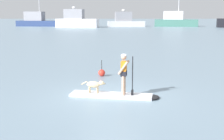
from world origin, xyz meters
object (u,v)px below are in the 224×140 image
object	(u,v)px
moored_boat_outer	(77,21)
moored_boat_port	(126,21)
dog	(95,85)
marker_buoy	(103,73)
person_paddler	(125,71)
moored_boat_far_port	(38,21)
paddleboard	(118,95)
moored_boat_starboard	(176,21)

from	to	relation	value
moored_boat_outer	moored_boat_port	distance (m)	12.87
dog	marker_buoy	size ratio (longest dim) A/B	1.17
person_paddler	marker_buoy	size ratio (longest dim) A/B	1.89
moored_boat_outer	marker_buoy	xyz separation A→B (m)	(8.16, -60.27, -1.48)
moored_boat_far_port	moored_boat_outer	xyz separation A→B (m)	(11.57, -7.47, 0.22)
paddleboard	person_paddler	bearing A→B (deg)	-10.54
paddleboard	dog	xyz separation A→B (m)	(-0.90, 0.17, 0.40)
moored_boat_port	marker_buoy	xyz separation A→B (m)	(-3.96, -64.58, -1.25)
moored_boat_port	moored_boat_starboard	world-z (taller)	moored_boat_starboard
moored_boat_far_port	moored_boat_port	world-z (taller)	moored_boat_far_port
moored_boat_far_port	moored_boat_outer	world-z (taller)	moored_boat_far_port
moored_boat_far_port	paddleboard	bearing A→B (deg)	-74.10
paddleboard	moored_boat_starboard	xyz separation A→B (m)	(16.43, 69.74, 1.46)
moored_boat_far_port	moored_boat_port	size ratio (longest dim) A/B	1.20
dog	marker_buoy	distance (m)	3.99
dog	moored_boat_port	xyz separation A→B (m)	(4.12, 68.56, 0.99)
person_paddler	dog	bearing A→B (deg)	169.46
paddleboard	marker_buoy	size ratio (longest dim) A/B	4.24
moored_boat_outer	moored_boat_starboard	distance (m)	25.89
dog	moored_boat_port	size ratio (longest dim) A/B	0.10
person_paddler	moored_boat_starboard	world-z (taller)	moored_boat_starboard
moored_boat_port	moored_boat_starboard	xyz separation A→B (m)	(13.20, 1.01, 0.08)
moored_boat_starboard	moored_boat_port	bearing A→B (deg)	-175.61
person_paddler	marker_buoy	world-z (taller)	person_paddler
moored_boat_far_port	moored_boat_outer	distance (m)	13.77
person_paddler	moored_boat_starboard	distance (m)	71.63
moored_boat_outer	paddleboard	bearing A→B (deg)	-82.13
moored_boat_outer	person_paddler	bearing A→B (deg)	-81.88
person_paddler	moored_boat_port	size ratio (longest dim) A/B	0.17
paddleboard	dog	distance (m)	1.00
paddleboard	marker_buoy	xyz separation A→B (m)	(-0.74, 4.14, 0.14)
dog	moored_boat_port	bearing A→B (deg)	86.56
paddleboard	moored_boat_outer	size ratio (longest dim) A/B	0.34
moored_boat_port	dog	bearing A→B (deg)	-93.44
person_paddler	moored_boat_far_port	xyz separation A→B (m)	(-20.77, 71.93, 0.40)
person_paddler	moored_boat_port	bearing A→B (deg)	87.56
moored_boat_far_port	moored_boat_outer	size ratio (longest dim) A/B	1.09
paddleboard	moored_boat_far_port	size ratio (longest dim) A/B	0.31
person_paddler	moored_boat_port	xyz separation A→B (m)	(2.93, 68.78, 0.39)
dog	moored_boat_starboard	size ratio (longest dim) A/B	0.09
moored_boat_far_port	dog	bearing A→B (deg)	-74.73
dog	marker_buoy	world-z (taller)	marker_buoy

